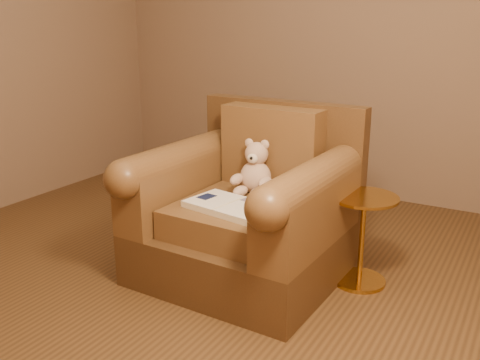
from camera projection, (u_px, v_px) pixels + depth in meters
The scene contains 5 objects.
floor at pixel (188, 274), 3.22m from camera, with size 4.00×4.00×0.00m, color brown.
armchair at pixel (249, 211), 3.16m from camera, with size 1.13×1.07×0.98m.
teddy_bear at pixel (255, 173), 3.18m from camera, with size 0.24×0.27×0.33m.
guidebook at pixel (230, 206), 2.93m from camera, with size 0.51×0.36×0.04m.
side_table at pixel (362, 237), 3.04m from camera, with size 0.38×0.38×0.53m.
Camera 1 is at (1.72, -2.37, 1.48)m, focal length 40.00 mm.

